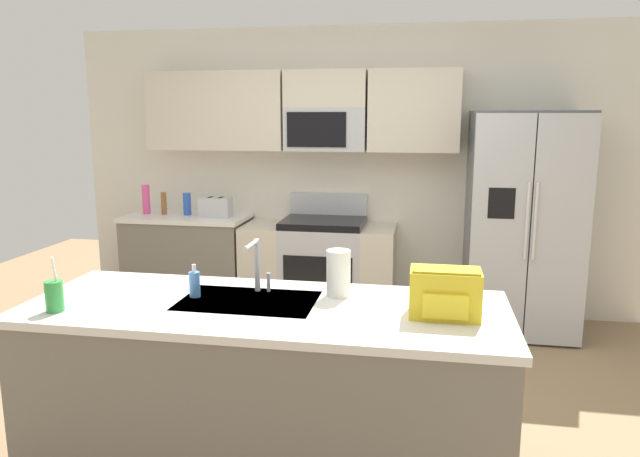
{
  "coord_description": "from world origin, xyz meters",
  "views": [
    {
      "loc": [
        0.68,
        -3.3,
        1.82
      ],
      "look_at": [
        -0.02,
        0.6,
        1.05
      ],
      "focal_mm": 33.09,
      "sensor_mm": 36.0,
      "label": 1
    }
  ],
  "objects": [
    {
      "name": "sink_faucet",
      "position": [
        -0.17,
        -0.43,
        1.07
      ],
      "size": [
        0.09,
        0.21,
        0.28
      ],
      "color": "#B7BABF",
      "rests_on": "island_counter"
    },
    {
      "name": "soap_dispenser",
      "position": [
        -0.47,
        -0.56,
        0.97
      ],
      "size": [
        0.06,
        0.06,
        0.17
      ],
      "color": "#4C8CD8",
      "rests_on": "island_counter"
    },
    {
      "name": "pepper_mill",
      "position": [
        -1.72,
        1.8,
        1.0
      ],
      "size": [
        0.05,
        0.05,
        0.21
      ],
      "primitive_type": "cylinder",
      "color": "brown",
      "rests_on": "back_counter"
    },
    {
      "name": "drink_cup_green",
      "position": [
        -1.03,
        -0.9,
        0.98
      ],
      "size": [
        0.08,
        0.08,
        0.27
      ],
      "color": "green",
      "rests_on": "island_counter"
    },
    {
      "name": "refrigerator",
      "position": [
        1.49,
        1.73,
        0.93
      ],
      "size": [
        0.9,
        0.76,
        1.85
      ],
      "color": "#4C4F54",
      "rests_on": "ground"
    },
    {
      "name": "paper_towel_roll",
      "position": [
        0.26,
        -0.42,
        1.02
      ],
      "size": [
        0.12,
        0.12,
        0.24
      ],
      "primitive_type": "cylinder",
      "color": "white",
      "rests_on": "island_counter"
    },
    {
      "name": "backpack",
      "position": [
        0.78,
        -0.64,
        1.02
      ],
      "size": [
        0.32,
        0.22,
        0.23
      ],
      "color": "yellow",
      "rests_on": "island_counter"
    },
    {
      "name": "back_counter",
      "position": [
        -1.5,
        1.8,
        0.45
      ],
      "size": [
        1.13,
        0.63,
        0.9
      ],
      "color": "slate",
      "rests_on": "ground"
    },
    {
      "name": "island_counter",
      "position": [
        -0.08,
        -0.63,
        0.45
      ],
      "size": [
        2.37,
        0.89,
        0.9
      ],
      "color": "slate",
      "rests_on": "ground"
    },
    {
      "name": "bottle_pink",
      "position": [
        -1.9,
        1.8,
        1.04
      ],
      "size": [
        0.07,
        0.07,
        0.27
      ],
      "primitive_type": "cylinder",
      "color": "#EA4C93",
      "rests_on": "back_counter"
    },
    {
      "name": "kitchen_wall_unit",
      "position": [
        -0.14,
        2.08,
        1.47
      ],
      "size": [
        5.2,
        0.43,
        2.6
      ],
      "color": "silver",
      "rests_on": "ground"
    },
    {
      "name": "bottle_blue",
      "position": [
        -1.5,
        1.81,
        1.0
      ],
      "size": [
        0.07,
        0.07,
        0.2
      ],
      "primitive_type": "cylinder",
      "color": "blue",
      "rests_on": "back_counter"
    },
    {
      "name": "toaster",
      "position": [
        -1.2,
        1.75,
        0.99
      ],
      "size": [
        0.28,
        0.16,
        0.18
      ],
      "color": "#B7BABF",
      "rests_on": "back_counter"
    },
    {
      "name": "ground_plane",
      "position": [
        0.0,
        0.0,
        0.0
      ],
      "size": [
        9.0,
        9.0,
        0.0
      ],
      "primitive_type": "plane",
      "color": "#997A56",
      "rests_on": "ground"
    },
    {
      "name": "range_oven",
      "position": [
        -0.25,
        1.8,
        0.44
      ],
      "size": [
        1.36,
        0.61,
        1.1
      ],
      "color": "#B7BABF",
      "rests_on": "ground"
    }
  ]
}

